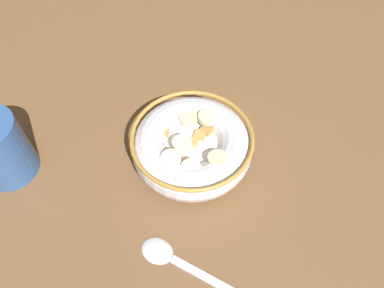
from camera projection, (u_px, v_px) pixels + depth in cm
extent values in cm
cube|color=brown|center=(192.00, 160.00, 52.77)|extent=(115.53, 115.53, 2.00)
cylinder|color=silver|center=(192.00, 155.00, 51.71)|extent=(9.24, 9.24, 0.60)
torus|color=silver|center=(192.00, 146.00, 49.91)|extent=(16.80, 16.80, 5.00)
torus|color=#B28438|center=(192.00, 137.00, 48.12)|extent=(16.90, 16.90, 0.60)
cylinder|color=white|center=(192.00, 144.00, 49.49)|extent=(13.80, 13.80, 0.40)
cube|color=tan|center=(169.00, 120.00, 51.34)|extent=(2.10, 2.10, 0.72)
cube|color=tan|center=(185.00, 167.00, 46.75)|extent=(1.61, 1.58, 0.75)
cube|color=tan|center=(176.00, 152.00, 48.03)|extent=(2.09, 2.08, 0.76)
cube|color=#B78947|center=(163.00, 132.00, 49.84)|extent=(2.15, 2.15, 0.80)
cube|color=#B78947|center=(156.00, 142.00, 48.94)|extent=(1.86, 1.85, 0.72)
cube|color=tan|center=(191.00, 142.00, 49.14)|extent=(2.17, 2.16, 0.83)
cube|color=tan|center=(221.00, 163.00, 46.89)|extent=(2.08, 2.04, 0.89)
cube|color=tan|center=(207.00, 114.00, 51.94)|extent=(1.98, 2.01, 0.81)
cube|color=#AD7F42|center=(209.00, 132.00, 49.83)|extent=(1.76, 1.72, 0.81)
cube|color=tan|center=(200.00, 135.00, 49.62)|extent=(2.12, 2.09, 0.87)
cube|color=#B78947|center=(192.00, 177.00, 45.82)|extent=(1.61, 1.68, 0.88)
cylinder|color=beige|center=(216.00, 160.00, 45.96)|extent=(3.22, 3.19, 1.31)
cylinder|color=#F9EFC6|center=(171.00, 159.00, 45.84)|extent=(2.83, 2.84, 0.98)
cylinder|color=#F9EFC6|center=(184.00, 145.00, 47.05)|extent=(2.95, 2.88, 1.11)
cylinder|color=beige|center=(191.00, 169.00, 45.44)|extent=(3.50, 3.46, 1.29)
cylinder|color=beige|center=(208.00, 117.00, 49.96)|extent=(2.85, 2.85, 0.98)
cylinder|color=beige|center=(188.00, 118.00, 50.52)|extent=(3.51, 3.49, 1.31)
ellipsoid|color=silver|center=(157.00, 250.00, 43.54)|extent=(4.94, 4.37, 0.80)
cube|color=silver|center=(216.00, 282.00, 41.52)|extent=(11.58, 4.77, 0.36)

